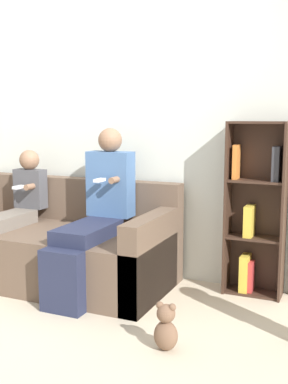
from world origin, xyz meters
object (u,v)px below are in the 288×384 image
Objects in this scene: bookshelf at (255,213)px; child_seated at (6,216)px; adult_seated at (95,211)px; teddy_bear at (166,328)px; couch at (54,248)px.

child_seated is at bearing -165.41° from bookshelf.
adult_seated is 4.33× the size of teddy_bear.
child_seated is 1.87m from teddy_bear.
adult_seated is (0.45, -0.08, 0.37)m from couch.
child_seated is at bearing 159.01° from teddy_bear.
couch is 1.69m from bookshelf.
child_seated is 0.81× the size of bookshelf.
teddy_bear is at bearing -30.72° from couch.
child_seated is (-0.83, -0.06, -0.10)m from adult_seated.
bookshelf reaches higher than child_seated.
adult_seated is at bearing -9.57° from couch.
child_seated is 3.65× the size of teddy_bear.
bookshelf is at bearing 14.59° from child_seated.
bookshelf is at bearing 76.51° from teddy_bear.
couch is 1.56× the size of adult_seated.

